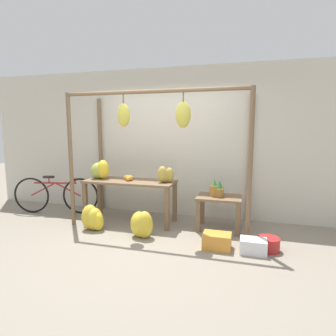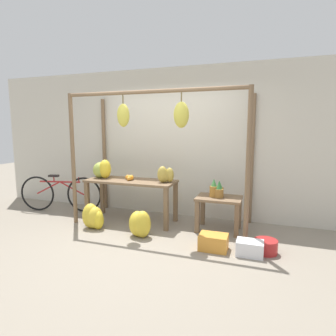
# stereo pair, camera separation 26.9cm
# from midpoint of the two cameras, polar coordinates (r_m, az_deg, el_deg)

# --- Properties ---
(ground_plane) EXTENTS (20.00, 20.00, 0.00)m
(ground_plane) POSITION_cam_midpoint_polar(r_m,az_deg,el_deg) (4.29, -7.01, -14.99)
(ground_plane) COLOR gray
(shop_wall_back) EXTENTS (8.00, 0.08, 2.80)m
(shop_wall_back) POSITION_cam_midpoint_polar(r_m,az_deg,el_deg) (5.42, -0.85, 5.15)
(shop_wall_back) COLOR beige
(shop_wall_back) RESTS_ON ground_plane
(stall_awning) EXTENTS (3.01, 1.14, 2.26)m
(stall_awning) POSITION_cam_midpoint_polar(r_m,az_deg,el_deg) (4.60, -3.50, 6.33)
(stall_awning) COLOR brown
(stall_awning) RESTS_ON ground_plane
(display_table_main) EXTENTS (1.62, 0.61, 0.76)m
(display_table_main) POSITION_cam_midpoint_polar(r_m,az_deg,el_deg) (5.07, -9.23, -3.84)
(display_table_main) COLOR brown
(display_table_main) RESTS_ON ground_plane
(display_table_side) EXTENTS (0.72, 0.52, 0.56)m
(display_table_side) POSITION_cam_midpoint_polar(r_m,az_deg,el_deg) (4.73, 8.74, -7.31)
(display_table_side) COLOR brown
(display_table_side) RESTS_ON ground_plane
(banana_pile_on_table) EXTENTS (0.43, 0.39, 0.35)m
(banana_pile_on_table) POSITION_cam_midpoint_polar(r_m,az_deg,el_deg) (5.31, -14.96, -0.42)
(banana_pile_on_table) COLOR yellow
(banana_pile_on_table) RESTS_ON display_table_main
(orange_pile) EXTENTS (0.18, 0.19, 0.09)m
(orange_pile) POSITION_cam_midpoint_polar(r_m,az_deg,el_deg) (5.05, -9.52, -2.02)
(orange_pile) COLOR orange
(orange_pile) RESTS_ON display_table_main
(pineapple_cluster) EXTENTS (0.23, 0.22, 0.30)m
(pineapple_cluster) POSITION_cam_midpoint_polar(r_m,az_deg,el_deg) (4.67, 8.39, -4.32)
(pineapple_cluster) COLOR #A3702D
(pineapple_cluster) RESTS_ON display_table_side
(banana_pile_ground_left) EXTENTS (0.47, 0.37, 0.42)m
(banana_pile_ground_left) POSITION_cam_midpoint_polar(r_m,az_deg,el_deg) (4.93, -16.40, -9.85)
(banana_pile_ground_left) COLOR yellow
(banana_pile_ground_left) RESTS_ON ground_plane
(banana_pile_ground_right) EXTENTS (0.45, 0.43, 0.42)m
(banana_pile_ground_right) POSITION_cam_midpoint_polar(r_m,az_deg,el_deg) (4.47, -7.19, -11.42)
(banana_pile_ground_right) COLOR gold
(banana_pile_ground_right) RESTS_ON ground_plane
(fruit_crate_white) EXTENTS (0.39, 0.27, 0.22)m
(fruit_crate_white) POSITION_cam_midpoint_polar(r_m,az_deg,el_deg) (4.10, 8.01, -14.50)
(fruit_crate_white) COLOR orange
(fruit_crate_white) RESTS_ON ground_plane
(blue_bucket) EXTENTS (0.31, 0.31, 0.18)m
(blue_bucket) POSITION_cam_midpoint_polar(r_m,az_deg,el_deg) (4.20, 17.94, -14.50)
(blue_bucket) COLOR #AD2323
(blue_bucket) RESTS_ON ground_plane
(parked_bicycle) EXTENTS (1.67, 0.41, 0.75)m
(parked_bicycle) POSITION_cam_midpoint_polar(r_m,az_deg,el_deg) (6.04, -23.03, -5.04)
(parked_bicycle) COLOR black
(parked_bicycle) RESTS_ON ground_plane
(papaya_pile) EXTENTS (0.32, 0.24, 0.28)m
(papaya_pile) POSITION_cam_midpoint_polar(r_m,az_deg,el_deg) (4.78, -2.16, -1.41)
(papaya_pile) COLOR #B2993D
(papaya_pile) RESTS_ON display_table_main
(fruit_crate_purple) EXTENTS (0.35, 0.24, 0.20)m
(fruit_crate_purple) POSITION_cam_midpoint_polar(r_m,az_deg,el_deg) (4.06, 15.07, -15.09)
(fruit_crate_purple) COLOR silver
(fruit_crate_purple) RESTS_ON ground_plane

